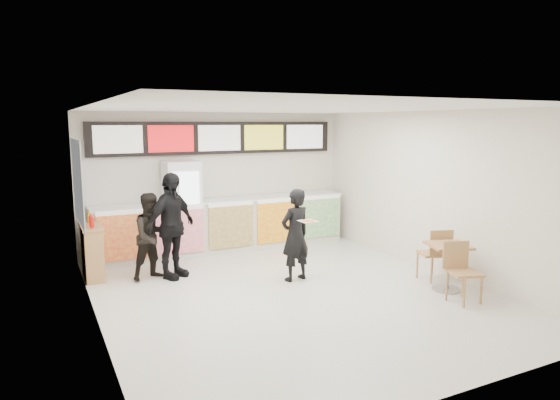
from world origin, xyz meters
TOP-DOWN VIEW (x-y plane):
  - floor at (0.00, 0.00)m, footprint 7.00×7.00m
  - ceiling at (0.00, 0.00)m, footprint 7.00×7.00m
  - wall_back at (0.00, 3.50)m, footprint 6.00×0.00m
  - wall_left at (-3.00, 0.00)m, footprint 0.00×7.00m
  - wall_right at (3.00, 0.00)m, footprint 0.00×7.00m
  - service_counter at (0.00, 3.09)m, footprint 5.56×0.77m
  - menu_board at (0.00, 3.41)m, footprint 5.50×0.14m
  - drinks_fridge at (-0.93, 3.11)m, footprint 0.70×0.67m
  - mirror_panel at (-2.99, 2.45)m, footprint 0.01×2.00m
  - customer_main at (0.39, 0.59)m, footprint 0.67×0.51m
  - customer_left at (-1.85, 1.80)m, footprint 0.89×0.78m
  - customer_mid at (-1.53, 1.70)m, footprint 1.19×1.00m
  - pizza_slice at (0.39, 0.14)m, footprint 0.36×0.36m
  - cafe_table at (2.40, -1.03)m, footprint 0.94×1.66m
  - condiment_ledge at (-2.82, 2.30)m, footprint 0.35×0.87m

SIDE VIEW (x-z plane):
  - floor at x=0.00m, z-range 0.00..0.00m
  - condiment_ledge at x=-2.82m, z-range -0.08..1.07m
  - cafe_table at x=2.40m, z-range 0.08..1.02m
  - service_counter at x=0.00m, z-range 0.00..1.14m
  - customer_left at x=-1.85m, z-range 0.00..1.56m
  - customer_main at x=0.39m, z-range 0.00..1.64m
  - customer_mid at x=-1.53m, z-range 0.00..1.91m
  - drinks_fridge at x=-0.93m, z-range 0.00..2.00m
  - pizza_slice at x=0.39m, z-range 1.15..1.17m
  - wall_back at x=0.00m, z-range -1.50..4.50m
  - wall_left at x=-3.00m, z-range -2.00..5.00m
  - wall_right at x=3.00m, z-range -2.00..5.00m
  - mirror_panel at x=-2.99m, z-range 1.00..2.50m
  - menu_board at x=0.00m, z-range 2.10..2.80m
  - ceiling at x=0.00m, z-range 3.00..3.00m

